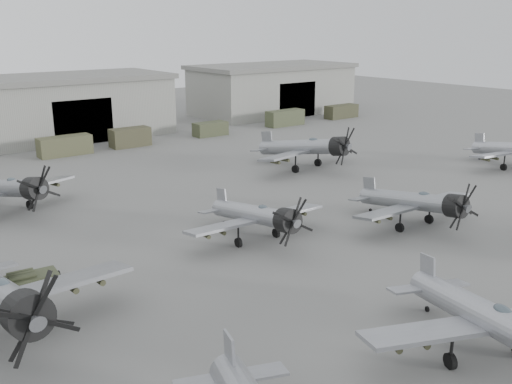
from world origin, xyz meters
TOP-DOWN VIEW (x-y plane):
  - ground at (0.00, 0.00)m, footprint 220.00×220.00m
  - hangar_center at (0.00, 61.96)m, footprint 29.00×14.80m
  - hangar_right at (38.00, 61.96)m, footprint 29.00×14.80m
  - support_truck_3 at (-4.56, 50.00)m, footprint 6.39×2.20m
  - support_truck_4 at (4.15, 50.00)m, footprint 5.22×2.20m
  - support_truck_5 at (16.74, 50.00)m, footprint 4.97×2.20m
  - support_truck_6 at (30.91, 50.00)m, footprint 6.50×2.20m
  - support_truck_7 at (43.66, 50.00)m, footprint 6.25×2.20m
  - aircraft_near_1 at (-4.69, -6.72)m, footprint 12.29×11.12m
  - aircraft_mid_0 at (-22.23, 9.22)m, footprint 13.85×12.46m
  - aircraft_mid_1 at (-3.63, 12.31)m, footprint 11.33×10.20m
  - aircraft_mid_2 at (8.19, 7.21)m, footprint 11.58×10.42m
  - aircraft_far_0 at (-16.31, 30.21)m, footprint 12.39×11.16m
  - aircraft_far_1 at (14.33, 26.51)m, footprint 13.72×12.35m

SIDE VIEW (x-z plane):
  - ground at x=0.00m, z-range 0.00..0.00m
  - support_truck_5 at x=16.74m, z-range 0.00..1.96m
  - support_truck_7 at x=43.66m, z-range 0.00..2.24m
  - support_truck_3 at x=-4.56m, z-range 0.00..2.37m
  - support_truck_4 at x=4.15m, z-range 0.00..2.46m
  - support_truck_6 at x=30.91m, z-range 0.00..2.46m
  - aircraft_mid_1 at x=-3.63m, z-range -0.20..4.33m
  - aircraft_mid_2 at x=8.19m, z-range -0.21..4.43m
  - aircraft_far_0 at x=-16.31m, z-range -0.22..4.74m
  - aircraft_near_1 at x=-4.69m, z-range -0.23..4.78m
  - aircraft_far_1 at x=14.33m, z-range -0.25..5.20m
  - aircraft_mid_0 at x=-22.23m, z-range -0.25..5.29m
  - hangar_center at x=0.00m, z-range 0.02..8.72m
  - hangar_right at x=38.00m, z-range 0.02..8.72m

